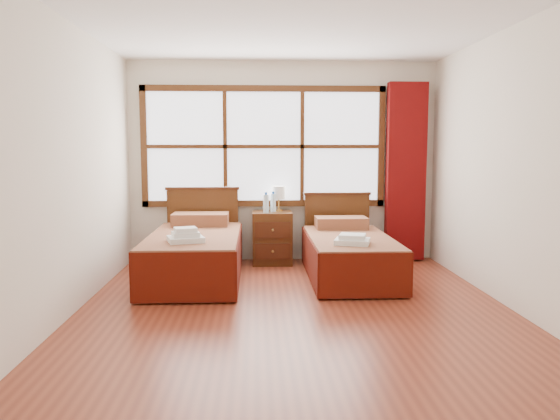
{
  "coord_description": "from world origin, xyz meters",
  "views": [
    {
      "loc": [
        -0.36,
        -4.93,
        1.48
      ],
      "look_at": [
        -0.11,
        0.7,
        0.84
      ],
      "focal_mm": 35.0,
      "sensor_mm": 36.0,
      "label": 1
    }
  ],
  "objects": [
    {
      "name": "bed_left",
      "position": [
        -1.05,
        1.2,
        0.3
      ],
      "size": [
        1.01,
        2.03,
        0.98
      ],
      "color": "#3D1C0C",
      "rests_on": "floor"
    },
    {
      "name": "floor",
      "position": [
        0.0,
        0.0,
        0.0
      ],
      "size": [
        4.5,
        4.5,
        0.0
      ],
      "primitive_type": "plane",
      "color": "brown",
      "rests_on": "ground"
    },
    {
      "name": "towels_right",
      "position": [
        0.65,
        0.66,
        0.53
      ],
      "size": [
        0.42,
        0.39,
        0.1
      ],
      "rotation": [
        0.0,
        0.0,
        -0.29
      ],
      "color": "white",
      "rests_on": "bed_right"
    },
    {
      "name": "ceiling",
      "position": [
        0.0,
        0.0,
        2.6
      ],
      "size": [
        4.5,
        4.5,
        0.0
      ],
      "primitive_type": "plane",
      "rotation": [
        3.14,
        0.0,
        0.0
      ],
      "color": "white",
      "rests_on": "wall_back"
    },
    {
      "name": "bed_right",
      "position": [
        0.71,
        1.2,
        0.28
      ],
      "size": [
        0.94,
        1.96,
        0.91
      ],
      "color": "#3D1C0C",
      "rests_on": "floor"
    },
    {
      "name": "wall_left",
      "position": [
        -2.0,
        0.0,
        1.3
      ],
      "size": [
        0.0,
        4.5,
        4.5
      ],
      "primitive_type": "plane",
      "rotation": [
        1.57,
        0.0,
        1.57
      ],
      "color": "silver",
      "rests_on": "floor"
    },
    {
      "name": "wall_right",
      "position": [
        2.0,
        0.0,
        1.3
      ],
      "size": [
        0.0,
        4.5,
        4.5
      ],
      "primitive_type": "plane",
      "rotation": [
        1.57,
        0.0,
        -1.57
      ],
      "color": "silver",
      "rests_on": "floor"
    },
    {
      "name": "nightstand",
      "position": [
        -0.15,
        1.99,
        0.34
      ],
      "size": [
        0.5,
        0.49,
        0.67
      ],
      "color": "#48260F",
      "rests_on": "floor"
    },
    {
      "name": "bottle_near",
      "position": [
        -0.23,
        1.89,
        0.79
      ],
      "size": [
        0.07,
        0.07,
        0.26
      ],
      "color": "#C1E8F8",
      "rests_on": "nightstand"
    },
    {
      "name": "lamp",
      "position": [
        -0.06,
        2.09,
        0.9
      ],
      "size": [
        0.17,
        0.17,
        0.32
      ],
      "color": "gold",
      "rests_on": "nightstand"
    },
    {
      "name": "curtain",
      "position": [
        1.6,
        2.11,
        1.17
      ],
      "size": [
        0.5,
        0.16,
        2.3
      ],
      "primitive_type": "cube",
      "color": "#6A0A0A",
      "rests_on": "wall_back"
    },
    {
      "name": "window",
      "position": [
        -0.25,
        2.21,
        1.5
      ],
      "size": [
        3.16,
        0.06,
        1.56
      ],
      "color": "white",
      "rests_on": "wall_back"
    },
    {
      "name": "wall_back",
      "position": [
        0.0,
        2.25,
        1.3
      ],
      "size": [
        4.0,
        0.0,
        4.0
      ],
      "primitive_type": "plane",
      "rotation": [
        1.57,
        0.0,
        0.0
      ],
      "color": "silver",
      "rests_on": "floor"
    },
    {
      "name": "bottle_far",
      "position": [
        -0.13,
        1.99,
        0.79
      ],
      "size": [
        0.07,
        0.07,
        0.26
      ],
      "color": "#C1E8F8",
      "rests_on": "nightstand"
    },
    {
      "name": "towels_left",
      "position": [
        -1.08,
        0.64,
        0.58
      ],
      "size": [
        0.42,
        0.39,
        0.15
      ],
      "rotation": [
        0.0,
        0.0,
        0.29
      ],
      "color": "white",
      "rests_on": "bed_left"
    }
  ]
}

